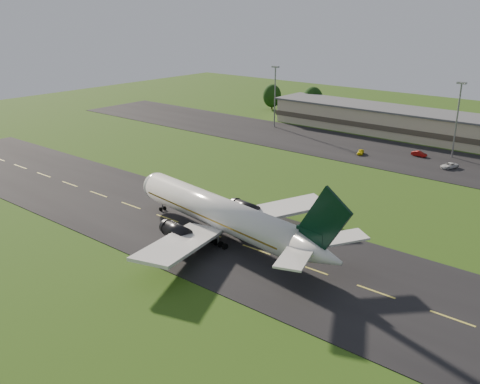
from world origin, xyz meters
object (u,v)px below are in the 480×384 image
Objects in this scene: light_mast_centre at (458,111)px; terminal at (478,134)px; light_mast_west at (275,89)px; service_vehicle_a at (361,152)px; service_vehicle_b at (419,154)px; service_vehicle_c at (449,166)px; airliner at (221,214)px.

terminal is at bearing 85.05° from light_mast_centre.
terminal is 64.10m from light_mast_west.
service_vehicle_a is (-22.02, -29.35, -3.24)m from terminal.
service_vehicle_c is at bearing -116.22° from service_vehicle_b.
light_mast_west reaches higher than service_vehicle_b.
service_vehicle_a is (-20.62, -13.17, -11.99)m from light_mast_centre.
terminal reaches higher than service_vehicle_a.
light_mast_centre is 27.25m from service_vehicle_a.
light_mast_west is 4.90× the size of service_vehicle_b.
terminal is at bearing 89.50° from airliner.
service_vehicle_b is (13.40, 8.26, 0.04)m from service_vehicle_a.
service_vehicle_b is at bearing -5.32° from light_mast_west.
light_mast_west is at bearing 88.65° from service_vehicle_b.
light_mast_centre is 5.36× the size of service_vehicle_a.
light_mast_west and light_mast_centre have the same top height.
airliner is at bearing -102.20° from service_vehicle_a.
service_vehicle_b is at bearing 12.73° from service_vehicle_a.
service_vehicle_c is at bearing 84.94° from airliner.
light_mast_centre is (12.72, 80.12, 8.08)m from airliner.
terminal is (14.13, 96.30, -0.67)m from airliner.
airliner is 10.50× the size of service_vehicle_c.
service_vehicle_a is 0.92× the size of service_vehicle_b.
light_mast_centre is 16.50m from service_vehicle_c.
terminal is at bearing 14.76° from light_mast_west.
light_mast_west reaches higher than service_vehicle_c.
airliner reaches higher than terminal.
light_mast_west is 4.18× the size of service_vehicle_c.
service_vehicle_c is at bearing -9.83° from light_mast_west.
airliner reaches higher than service_vehicle_c.
terminal reaches higher than service_vehicle_b.
airliner is 12.32× the size of service_vehicle_b.
service_vehicle_c is at bearing -86.36° from terminal.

